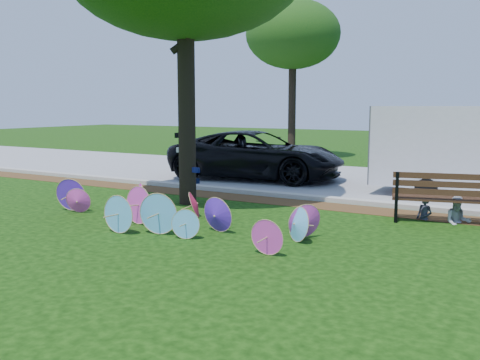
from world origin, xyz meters
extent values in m
plane|color=black|center=(0.00, 0.00, 0.00)|extent=(90.00, 90.00, 0.00)
cube|color=#472D16|center=(0.00, 4.50, 0.01)|extent=(90.00, 1.00, 0.01)
cube|color=#B7B5AD|center=(0.00, 5.20, 0.06)|extent=(90.00, 0.30, 0.12)
cube|color=gray|center=(0.00, 9.35, 0.01)|extent=(90.00, 8.00, 0.01)
cylinder|color=black|center=(-1.69, 3.07, 2.63)|extent=(0.44, 0.44, 5.26)
cone|color=#C01A3C|center=(-0.52, 1.75, 0.31)|extent=(0.56, 0.69, 0.61)
cone|color=#5525C1|center=(-3.54, 0.89, 0.40)|extent=(0.83, 0.42, 0.81)
cone|color=#57AFE4|center=(2.37, 0.87, 0.33)|extent=(0.67, 0.56, 0.67)
cone|color=#57AFE4|center=(-0.23, 0.09, 0.42)|extent=(0.85, 0.27, 0.84)
cone|color=#5525C1|center=(0.69, 0.72, 0.37)|extent=(0.76, 0.33, 0.74)
cone|color=#57AFE4|center=(-0.97, -0.24, 0.39)|extent=(0.78, 0.15, 0.78)
cone|color=#E03EB2|center=(-1.17, 0.61, 0.42)|extent=(0.85, 0.33, 0.84)
cone|color=#57AFE4|center=(0.44, 0.05, 0.29)|extent=(0.59, 0.27, 0.58)
cone|color=#E03EB2|center=(2.31, -0.18, 0.32)|extent=(0.64, 0.17, 0.64)
cone|color=#E03EB2|center=(-3.19, 0.73, 0.31)|extent=(0.65, 0.45, 0.62)
cone|color=#D012A3|center=(-2.03, 1.49, 0.36)|extent=(0.69, 0.63, 0.72)
cone|color=#E03EB2|center=(2.44, 1.13, 0.35)|extent=(0.60, 0.69, 0.70)
imported|color=black|center=(-2.33, 8.06, 0.83)|extent=(6.27, 3.50, 1.66)
cube|color=silver|center=(3.60, 7.65, 1.41)|extent=(3.17, 2.02, 2.81)
imported|color=#3B3D50|center=(4.05, 4.07, 0.52)|extent=(0.44, 0.38, 1.03)
imported|color=#BABBC4|center=(4.75, 4.07, 0.57)|extent=(0.66, 0.58, 1.15)
cylinder|color=black|center=(-4.27, 15.21, 2.50)|extent=(0.36, 0.36, 5.00)
ellipsoid|color=#0E4010|center=(-4.27, 15.21, 5.80)|extent=(4.40, 4.40, 3.20)
camera|label=1|loc=(6.32, -8.10, 2.53)|focal=40.00mm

